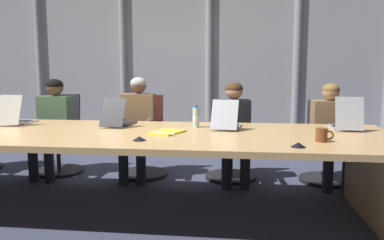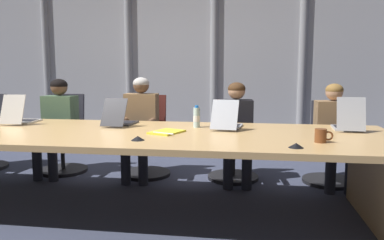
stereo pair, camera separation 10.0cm
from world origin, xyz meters
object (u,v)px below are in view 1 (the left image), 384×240
object	(u,v)px
laptop_center	(119,120)
spiral_notepad	(167,132)
office_chair_right_mid	(231,149)
office_chair_center	(143,145)
conference_mic_left_side	(139,138)
person_center	(137,122)
person_right_mid	(234,125)
water_bottle_primary	(196,117)
coffee_mug_near	(322,135)
laptop_right_end	(346,123)
conference_mic_right_side	(298,145)
laptop_right_mid	(227,122)
office_chair_right_end	(326,151)
office_chair_left_mid	(60,143)
person_right_end	(332,128)
person_left_mid	(53,120)
laptop_left_mid	(18,118)

from	to	relation	value
laptop_center	spiral_notepad	distance (m)	0.70
office_chair_right_mid	office_chair_center	bearing A→B (deg)	-94.78
conference_mic_left_side	person_center	bearing A→B (deg)	105.57
person_right_mid	water_bottle_primary	world-z (taller)	person_right_mid
office_chair_center	water_bottle_primary	xyz separation A→B (m)	(0.74, -0.84, 0.46)
person_right_mid	spiral_notepad	bearing A→B (deg)	-34.23
coffee_mug_near	conference_mic_left_side	bearing A→B (deg)	-175.07
laptop_right_end	conference_mic_right_side	world-z (taller)	laptop_right_end
conference_mic_right_side	laptop_right_mid	bearing A→B (deg)	122.18
office_chair_center	conference_mic_right_side	distance (m)	2.36
laptop_right_end	spiral_notepad	distance (m)	1.68
person_center	coffee_mug_near	size ratio (longest dim) A/B	8.61
laptop_right_mid	office_chair_right_end	world-z (taller)	laptop_right_mid
water_bottle_primary	spiral_notepad	bearing A→B (deg)	-120.59
laptop_center	laptop_right_mid	size ratio (longest dim) A/B	0.98
office_chair_left_mid	conference_mic_right_side	xyz separation A→B (m)	(2.67, -1.71, 0.38)
laptop_center	person_right_end	size ratio (longest dim) A/B	0.42
person_left_mid	coffee_mug_near	xyz separation A→B (m)	(2.88, -1.32, 0.10)
laptop_left_mid	coffee_mug_near	distance (m)	2.99
person_center	laptop_right_end	bearing A→B (deg)	71.33
office_chair_right_end	spiral_notepad	world-z (taller)	office_chair_right_end
laptop_center	laptop_right_end	size ratio (longest dim) A/B	1.13
laptop_right_mid	office_chair_left_mid	xyz separation A→B (m)	(-2.13, 0.85, -0.42)
person_center	conference_mic_right_side	xyz separation A→B (m)	(1.61, -1.55, 0.07)
laptop_center	office_chair_right_mid	distance (m)	1.44
person_right_mid	conference_mic_right_side	xyz separation A→B (m)	(0.48, -1.55, 0.09)
office_chair_center	person_right_end	bearing A→B (deg)	82.31
coffee_mug_near	laptop_center	bearing A→B (deg)	159.92
laptop_right_mid	laptop_right_end	size ratio (longest dim) A/B	1.15
laptop_left_mid	office_chair_right_end	distance (m)	3.42
water_bottle_primary	coffee_mug_near	size ratio (longest dim) A/B	1.55
office_chair_left_mid	person_center	world-z (taller)	person_center
person_right_mid	laptop_right_mid	bearing A→B (deg)	-10.63
laptop_right_end	office_chair_right_mid	world-z (taller)	laptop_right_end
office_chair_right_end	person_right_end	distance (m)	0.34
laptop_left_mid	person_center	size ratio (longest dim) A/B	0.38
office_chair_right_mid	conference_mic_left_side	world-z (taller)	office_chair_right_mid
office_chair_right_mid	conference_mic_right_side	distance (m)	1.83
office_chair_right_mid	water_bottle_primary	size ratio (longest dim) A/B	4.30
laptop_center	coffee_mug_near	size ratio (longest dim) A/B	3.44
water_bottle_primary	person_right_end	bearing A→B (deg)	25.26
laptop_right_end	coffee_mug_near	xyz separation A→B (m)	(-0.36, -0.67, -0.01)
office_chair_left_mid	office_chair_right_end	bearing A→B (deg)	83.85
person_left_mid	coffee_mug_near	bearing A→B (deg)	68.07
laptop_right_end	water_bottle_primary	bearing A→B (deg)	95.55
laptop_right_mid	conference_mic_left_side	world-z (taller)	laptop_right_mid
laptop_left_mid	office_chair_left_mid	size ratio (longest dim) A/B	0.47
conference_mic_left_side	spiral_notepad	size ratio (longest dim) A/B	0.30
person_left_mid	conference_mic_left_side	xyz separation A→B (m)	(1.45, -1.44, 0.07)
coffee_mug_near	conference_mic_left_side	size ratio (longest dim) A/B	1.27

